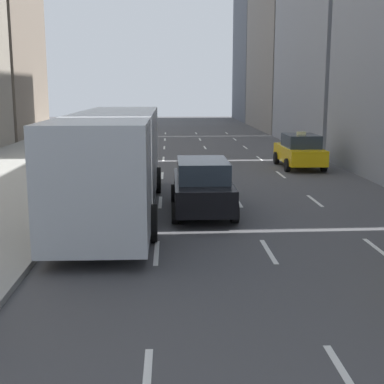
# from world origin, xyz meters

# --- Properties ---
(sidewalk_left) EXTENTS (8.00, 66.00, 0.15)m
(sidewalk_left) POSITION_xyz_m (-7.00, 27.00, 0.07)
(sidewalk_left) COLOR gray
(sidewalk_left) RESTS_ON ground
(lane_markings) EXTENTS (5.72, 56.00, 0.01)m
(lane_markings) POSITION_xyz_m (2.60, 23.00, 0.01)
(lane_markings) COLOR white
(lane_markings) RESTS_ON ground
(taxi_second) EXTENTS (2.02, 4.40, 1.87)m
(taxi_second) POSITION_xyz_m (6.80, 28.18, 0.88)
(taxi_second) COLOR yellow
(taxi_second) RESTS_ON ground
(sedan_black_near) EXTENTS (2.02, 4.85, 1.77)m
(sedan_black_near) POSITION_xyz_m (1.20, 18.35, 0.90)
(sedan_black_near) COLOR black
(sedan_black_near) RESTS_ON ground
(city_bus) EXTENTS (2.80, 11.61, 3.25)m
(city_bus) POSITION_xyz_m (-1.61, 18.25, 1.79)
(city_bus) COLOR #B7BCC1
(city_bus) RESTS_ON ground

